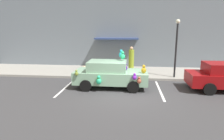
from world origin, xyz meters
TOP-DOWN VIEW (x-y plane):
  - ground_plane at (0.00, 0.00)m, footprint 60.00×60.00m
  - sidewalk at (0.00, 5.00)m, footprint 24.00×4.00m
  - storefront_building at (-0.01, 7.14)m, footprint 24.00×1.25m
  - parking_stripe_front at (1.79, 1.00)m, footprint 0.12×3.60m
  - parking_stripe_rear at (-3.60, 1.00)m, footprint 0.12×3.60m
  - plush_covered_car at (-1.03, 1.25)m, footprint 4.15×2.13m
  - teddy_bear_on_sidewalk at (-3.16, 3.74)m, footprint 0.32×0.27m
  - street_lamp_post at (3.07, 3.50)m, footprint 0.28×0.28m
  - pedestrian_near_shopfront at (0.16, 4.70)m, footprint 0.39×0.39m

SIDE VIEW (x-z plane):
  - ground_plane at x=0.00m, z-range 0.00..0.00m
  - parking_stripe_front at x=1.79m, z-range 0.00..0.01m
  - parking_stripe_rear at x=-3.60m, z-range 0.00..0.01m
  - sidewalk at x=0.00m, z-range 0.00..0.15m
  - teddy_bear_on_sidewalk at x=-3.16m, z-range 0.13..0.74m
  - plush_covered_car at x=-1.03m, z-range -0.28..1.88m
  - pedestrian_near_shopfront at x=0.16m, z-range 0.08..2.00m
  - street_lamp_post at x=3.07m, z-range 0.58..4.38m
  - storefront_building at x=-0.01m, z-range -0.01..6.39m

